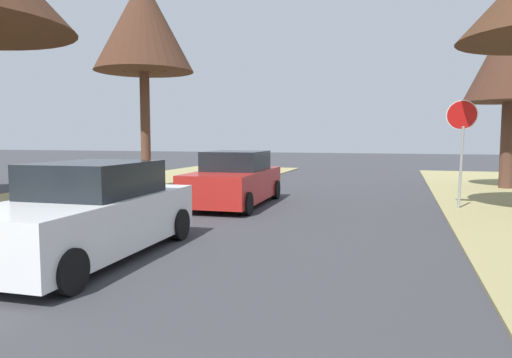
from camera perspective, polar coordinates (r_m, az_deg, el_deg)
name	(u,v)px	position (r m, az deg, el deg)	size (l,w,h in m)	color
stop_sign_far	(462,130)	(13.87, 23.82, 5.48)	(0.81, 0.52, 2.95)	#9EA0A5
street_tree_right_far	(512,56)	(20.39, 28.78, 13.02)	(3.34, 3.34, 6.79)	#533528
street_tree_left_mid_b	(143,26)	(17.25, -13.61, 17.76)	(3.40, 3.40, 7.40)	brown
parked_sedan_white	(89,214)	(8.20, -19.68, -4.05)	(2.08, 4.46, 1.57)	white
parked_sedan_red	(235,180)	(13.73, -2.64, -0.16)	(2.08, 4.46, 1.57)	red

